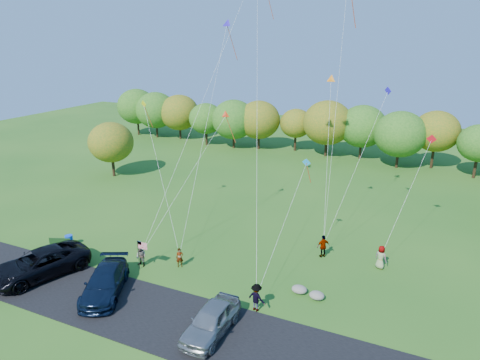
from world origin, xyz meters
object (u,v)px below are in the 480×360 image
Objects in this scene: flyer_c at (256,297)px; trash_barrel at (69,241)px; flyer_e at (381,257)px; flyer_a at (180,258)px; park_bench at (61,243)px; minivan_silver at (211,320)px; minivan_navy at (105,282)px; flyer_b at (141,256)px; flyer_d at (323,246)px; minivan_dark at (40,264)px.

trash_barrel is (-17.98, 1.81, -0.48)m from flyer_c.
flyer_e is (6.62, 8.90, -0.02)m from flyer_c.
flyer_a reaches higher than park_bench.
flyer_e reaches higher than minivan_silver.
minivan_silver is at bearing -17.15° from trash_barrel.
flyer_e is at bearing 16.07° from trash_barrel.
flyer_a is (2.68, 5.32, -0.14)m from minivan_navy.
flyer_b is 18.41m from flyer_e.
flyer_b is at bearing 65.55° from minivan_navy.
flyer_a is 11.45m from flyer_d.
flyer_e is (14.13, 6.18, 0.16)m from flyer_a.
flyer_a is at bearing -11.91° from park_bench.
flyer_e is at bearing 139.42° from flyer_d.
trash_barrel is at bearing 153.10° from flyer_a.
minivan_dark is at bearing -179.52° from flyer_a.
flyer_e is (8.19, 12.15, 0.01)m from minivan_silver.
flyer_b is 1.83× the size of trash_barrel.
minivan_silver is at bearing 78.96° from flyer_e.
minivan_silver is 2.71× the size of flyer_e.
flyer_e is (4.44, 0.08, -0.02)m from flyer_d.
minivan_dark is at bearing -82.70° from park_bench.
minivan_silver is (14.58, -0.50, -0.11)m from minivan_dark.
flyer_d is (12.36, 11.43, 0.04)m from minivan_navy.
minivan_dark is 4.04× the size of flyer_b.
minivan_silver is at bearing -18.99° from flyer_b.
minivan_silver is at bearing 76.14° from flyer_c.
minivan_dark reaches higher than minivan_navy.
trash_barrel is at bearing -22.37° from flyer_d.
minivan_silver is 3.27× the size of flyer_a.
park_bench is at bearing 129.61° from minivan_navy.
flyer_d is at bearing 17.22° from minivan_navy.
park_bench is (-20.36, -7.72, -0.41)m from flyer_d.
trash_barrel is at bearing 53.45° from park_bench.
flyer_a is 10.51m from trash_barrel.
flyer_a is 10.80m from park_bench.
minivan_dark is 1.39× the size of minivan_silver.
minivan_dark is 5.97m from minivan_navy.
minivan_navy is at bearing -148.53° from flyer_a.
flyer_b is 7.94m from park_bench.
flyer_d is 21.78m from park_bench.
flyer_b is 10.38m from flyer_c.
flyer_c is at bearing -5.75° from trash_barrel.
flyer_e reaches higher than park_bench.
flyer_e reaches higher than minivan_navy.
flyer_b is at bearing 46.49° from flyer_e.
park_bench is (-24.80, -7.80, -0.40)m from flyer_e.
flyer_b is at bearing 171.23° from flyer_a.
flyer_c reaches higher than minivan_silver.
minivan_navy is 4.15m from flyer_b.
flyer_b is 14.41m from flyer_d.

